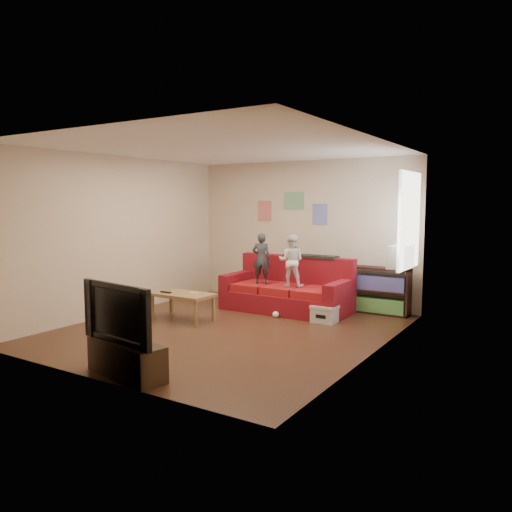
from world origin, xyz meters
The scene contains 17 objects.
room_shell centered at (0.00, 0.00, 1.35)m, with size 4.52×5.02×2.72m.
sofa centered at (0.12, 1.69, 0.33)m, with size 2.23×1.03×0.98m.
child_a centered at (-0.33, 1.52, 0.92)m, with size 0.33×0.22×0.91m, color #2E3137.
child_b centered at (0.27, 1.52, 0.92)m, with size 0.44×0.34×0.90m, color silver.
coffee_table centered at (-0.97, 0.10, 0.39)m, with size 1.01×0.55×0.45m.
remote centered at (-1.22, -0.02, 0.46)m, with size 0.20×0.05×0.02m, color black.
game_controller centered at (-0.77, 0.15, 0.47)m, with size 0.13×0.04×0.03m, color white.
bookshelf centered at (1.59, 2.30, 0.36)m, with size 1.01×0.30×0.81m.
window centered at (2.22, 1.65, 1.64)m, with size 0.04×1.08×1.48m, color white.
ac_unit centered at (2.10, 1.65, 1.08)m, with size 0.28×0.55×0.35m, color #B7B2A3.
artwork_left centered at (-0.85, 2.48, 1.75)m, with size 0.30×0.01×0.40m, color #D87266.
artwork_center centered at (-0.20, 2.48, 1.95)m, with size 0.42×0.01×0.32m, color #72B27F.
artwork_right centered at (0.35, 2.48, 1.70)m, with size 0.30×0.01×0.38m, color #727FCC.
file_box centered at (1.04, 1.20, 0.14)m, with size 0.40×0.30×0.28m.
tv_stand centered at (0.22, -2.25, 0.20)m, with size 1.06×0.35×0.40m, color #392B1B.
television centered at (0.22, -2.25, 0.73)m, with size 1.14×0.15×0.66m, color black.
tissue centered at (0.22, 1.07, 0.05)m, with size 0.11×0.11×0.11m, color white.
Camera 1 is at (4.26, -6.03, 1.92)m, focal length 35.00 mm.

